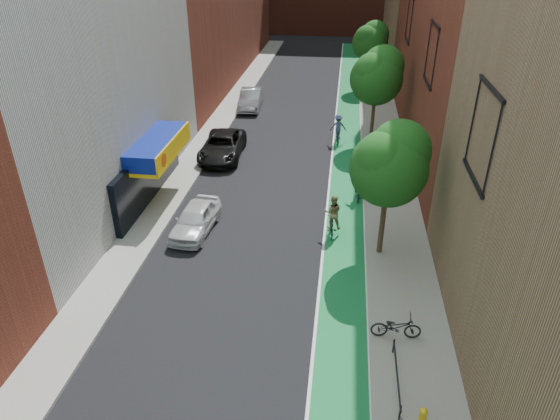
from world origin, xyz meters
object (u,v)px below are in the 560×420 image
(parked_car_silver, at_px, (251,99))
(cyclist_lane_near, at_px, (332,218))
(parked_car_white, at_px, (196,219))
(cyclist_lane_mid, at_px, (360,184))
(cyclist_lane_far, at_px, (338,130))
(fire_hydrant, at_px, (423,416))
(parked_car_black, at_px, (222,146))

(parked_car_silver, height_order, cyclist_lane_near, cyclist_lane_near)
(parked_car_white, xyz_separation_m, cyclist_lane_mid, (8.10, 4.66, 0.18))
(cyclist_lane_far, bearing_deg, parked_car_silver, -50.31)
(cyclist_lane_mid, bearing_deg, cyclist_lane_near, 75.97)
(cyclist_lane_near, relative_size, cyclist_lane_far, 1.02)
(cyclist_lane_near, distance_m, fire_hydrant, 11.21)
(parked_car_silver, relative_size, fire_hydrant, 6.88)
(parked_car_black, relative_size, fire_hydrant, 7.89)
(fire_hydrant, bearing_deg, cyclist_lane_mid, 96.74)
(parked_car_black, distance_m, cyclist_lane_far, 8.28)
(parked_car_black, xyz_separation_m, cyclist_lane_near, (7.58, -8.84, 0.16))
(parked_car_white, distance_m, parked_car_silver, 20.02)
(cyclist_lane_mid, height_order, fire_hydrant, cyclist_lane_mid)
(parked_car_silver, distance_m, fire_hydrant, 32.04)
(parked_car_silver, distance_m, cyclist_lane_near, 20.87)
(parked_car_silver, bearing_deg, fire_hydrant, -73.84)
(parked_car_white, relative_size, parked_car_silver, 0.86)
(parked_car_white, height_order, fire_hydrant, parked_car_white)
(parked_car_black, bearing_deg, fire_hydrant, -63.69)
(parked_car_black, bearing_deg, parked_car_white, -87.22)
(parked_car_black, xyz_separation_m, parked_car_silver, (-0.02, 10.60, 0.03))
(cyclist_lane_near, relative_size, fire_hydrant, 3.04)
(parked_car_white, distance_m, cyclist_lane_mid, 9.34)
(cyclist_lane_far, xyz_separation_m, fire_hydrant, (3.19, -23.11, -0.44))
(parked_car_black, height_order, cyclist_lane_far, cyclist_lane_far)
(parked_car_white, distance_m, cyclist_lane_far, 14.53)
(parked_car_silver, bearing_deg, cyclist_lane_mid, -63.10)
(cyclist_lane_far, bearing_deg, parked_car_black, 18.07)
(parked_car_silver, height_order, fire_hydrant, parked_car_silver)
(parked_car_white, bearing_deg, cyclist_lane_mid, 33.82)
(cyclist_lane_far, bearing_deg, cyclist_lane_near, 83.36)
(cyclist_lane_mid, bearing_deg, parked_car_black, -23.68)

